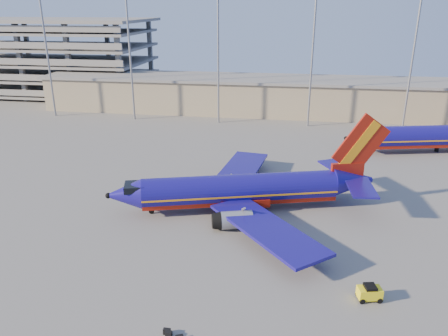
{
  "coord_description": "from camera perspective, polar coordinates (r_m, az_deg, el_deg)",
  "views": [
    {
      "loc": [
        11.61,
        -49.44,
        25.21
      ],
      "look_at": [
        2.64,
        6.35,
        4.0
      ],
      "focal_mm": 35.0,
      "sensor_mm": 36.0,
      "label": 1
    }
  ],
  "objects": [
    {
      "name": "aircraft_main",
      "position": [
        56.8,
        2.94,
        -2.86
      ],
      "size": [
        35.63,
        33.76,
        12.38
      ],
      "rotation": [
        0.0,
        0.0,
        0.29
      ],
      "color": "navy",
      "rests_on": "ground"
    },
    {
      "name": "terminal_building",
      "position": [
        109.46,
        8.23,
        9.36
      ],
      "size": [
        122.0,
        16.0,
        8.5
      ],
      "color": "gray",
      "rests_on": "ground"
    },
    {
      "name": "ground",
      "position": [
        56.7,
        -3.68,
        -5.87
      ],
      "size": [
        220.0,
        220.0,
        0.0
      ],
      "primitive_type": "plane",
      "color": "slate",
      "rests_on": "ground"
    },
    {
      "name": "baggage_tug",
      "position": [
        43.11,
        18.47,
        -15.15
      ],
      "size": [
        2.35,
        1.71,
        1.53
      ],
      "rotation": [
        0.0,
        0.0,
        0.22
      ],
      "color": "yellow",
      "rests_on": "ground"
    },
    {
      "name": "parking_garage",
      "position": [
        144.39,
        -22.24,
        13.75
      ],
      "size": [
        62.0,
        32.0,
        21.4
      ],
      "color": "slate",
      "rests_on": "ground"
    },
    {
      "name": "light_mast_row",
      "position": [
        95.97,
        5.36,
        15.91
      ],
      "size": [
        101.6,
        1.6,
        28.65
      ],
      "color": "gray",
      "rests_on": "ground"
    },
    {
      "name": "aircraft_second",
      "position": [
        88.58,
        26.82,
        3.77
      ],
      "size": [
        37.24,
        17.04,
        12.81
      ],
      "rotation": [
        0.0,
        0.0,
        0.24
      ],
      "color": "navy",
      "rests_on": "ground"
    }
  ]
}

